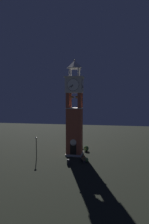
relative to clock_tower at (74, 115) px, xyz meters
name	(u,v)px	position (x,y,z in m)	size (l,w,h in m)	color
ground	(74,155)	(0.00, 0.00, -7.30)	(80.00, 80.00, 0.00)	black
clock_tower	(74,115)	(0.00, 0.00, 0.00)	(3.24, 3.24, 17.07)	#9E4C38
park_bench	(83,159)	(2.12, -3.66, -6.81)	(1.05, 1.64, 0.95)	brown
lamp_post	(36,143)	(-6.02, -3.30, -4.73)	(0.36, 0.36, 3.68)	black
trash_bin	(68,162)	(0.02, -5.49, -6.90)	(0.52, 0.52, 0.80)	#2D2D33
shrub_near_entry	(86,160)	(2.49, -3.76, -6.95)	(0.89, 0.89, 0.70)	#336638
shrub_left_of_tower	(80,147)	(0.43, 4.36, -6.92)	(1.13, 1.13, 0.75)	#336638
shrub_behind_bench	(86,148)	(1.82, 2.78, -6.77)	(0.96, 0.96, 1.05)	#336638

